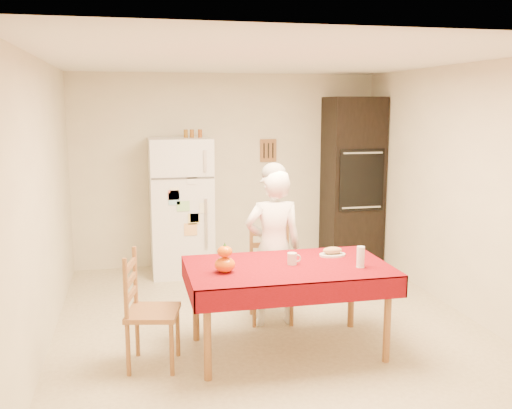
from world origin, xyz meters
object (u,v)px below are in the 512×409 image
object	(u,v)px
coffee_mug	(292,259)
wine_glass	(361,257)
oven_cabinet	(352,181)
chair_far	(270,268)
dining_table	(288,273)
chair_left	(145,306)
pumpkin_lower	(225,265)
refrigerator	(181,207)
seated_woman	(273,248)
bread_plate	(332,255)

from	to	relation	value
coffee_mug	wine_glass	xyz separation A→B (m)	(0.53, -0.20, 0.04)
oven_cabinet	wine_glass	bearing A→B (deg)	-110.50
oven_cabinet	chair_far	xyz separation A→B (m)	(-1.57, -1.80, -0.59)
oven_cabinet	coffee_mug	xyz separation A→B (m)	(-1.57, -2.57, -0.29)
dining_table	oven_cabinet	bearing A→B (deg)	58.05
chair_left	pumpkin_lower	world-z (taller)	chair_left
refrigerator	pumpkin_lower	size ratio (longest dim) A/B	10.17
seated_woman	coffee_mug	world-z (taller)	seated_woman
wine_glass	bread_plate	world-z (taller)	wine_glass
coffee_mug	chair_left	bearing A→B (deg)	-177.86
seated_woman	bread_plate	distance (m)	0.61
pumpkin_lower	dining_table	bearing A→B (deg)	9.06
seated_woman	wine_glass	bearing A→B (deg)	125.86
dining_table	wine_glass	xyz separation A→B (m)	(0.57, -0.19, 0.16)
chair_far	chair_left	distance (m)	1.48
refrigerator	chair_far	size ratio (longest dim) A/B	1.79
oven_cabinet	seated_woman	world-z (taller)	oven_cabinet
chair_left	bread_plate	bearing A→B (deg)	-69.72
oven_cabinet	chair_far	size ratio (longest dim) A/B	2.32
refrigerator	pumpkin_lower	world-z (taller)	refrigerator
dining_table	seated_woman	distance (m)	0.64
dining_table	chair_left	bearing A→B (deg)	-178.37
refrigerator	seated_woman	bearing A→B (deg)	-69.68
chair_left	dining_table	bearing A→B (deg)	-76.32
dining_table	chair_left	size ratio (longest dim) A/B	1.79
coffee_mug	pumpkin_lower	distance (m)	0.60
refrigerator	dining_table	xyz separation A→B (m)	(0.67, -2.54, -0.16)
oven_cabinet	refrigerator	bearing A→B (deg)	-178.82
seated_woman	bread_plate	world-z (taller)	seated_woman
bread_plate	refrigerator	bearing A→B (deg)	116.12
coffee_mug	chair_far	bearing A→B (deg)	89.83
dining_table	chair_far	distance (m)	0.80
refrigerator	wine_glass	bearing A→B (deg)	-65.47
chair_far	oven_cabinet	bearing A→B (deg)	56.29
refrigerator	chair_far	distance (m)	1.93
chair_left	coffee_mug	distance (m)	1.27
oven_cabinet	chair_far	distance (m)	2.46
chair_left	oven_cabinet	bearing A→B (deg)	-34.94
refrigerator	bread_plate	bearing A→B (deg)	-63.88
chair_left	wine_glass	distance (m)	1.81
refrigerator	coffee_mug	bearing A→B (deg)	-74.28
dining_table	pumpkin_lower	size ratio (longest dim) A/B	10.17
dining_table	seated_woman	xyz separation A→B (m)	(0.04, 0.63, 0.06)
chair_far	refrigerator	bearing A→B (deg)	119.37
chair_left	seated_woman	distance (m)	1.42
seated_woman	wine_glass	distance (m)	0.99
seated_woman	pumpkin_lower	xyz separation A→B (m)	(-0.59, -0.72, 0.07)
refrigerator	seated_woman	distance (m)	2.03
pumpkin_lower	oven_cabinet	bearing A→B (deg)	51.02
seated_woman	wine_glass	size ratio (longest dim) A/B	8.58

